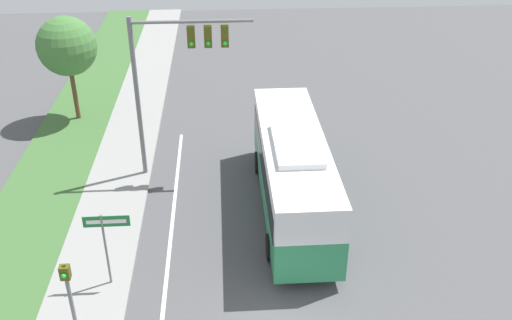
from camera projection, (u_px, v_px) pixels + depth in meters
name	position (u px, v px, depth m)	size (l,w,h in m)	color
bus	(293.00, 168.00, 22.84)	(2.62, 10.17, 3.57)	#2D8956
signal_gantry	(173.00, 64.00, 23.79)	(5.10, 0.41, 7.32)	slate
pedestrian_signal	(69.00, 292.00, 16.49)	(0.28, 0.34, 2.99)	slate
street_sign	(106.00, 236.00, 18.74)	(1.52, 0.08, 2.92)	slate
roadside_tree	(67.00, 46.00, 29.42)	(3.08, 3.08, 5.61)	brown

